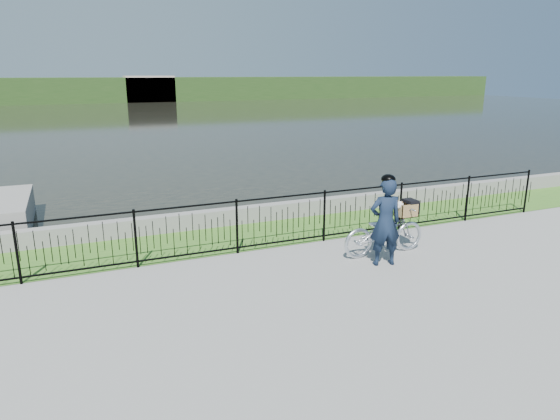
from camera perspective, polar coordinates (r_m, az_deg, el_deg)
name	(u,v)px	position (r m, az deg, el deg)	size (l,w,h in m)	color
ground	(316,273)	(9.33, 4.13, -7.25)	(120.00, 120.00, 0.00)	gray
grass_strip	(265,233)	(11.56, -1.70, -2.66)	(60.00, 2.00, 0.01)	#417324
water	(123,121)	(41.00, -17.49, 9.71)	(120.00, 120.00, 0.00)	black
quay_wall	(251,214)	(12.40, -3.38, -0.47)	(60.00, 0.30, 0.40)	gray
fence	(282,221)	(10.51, 0.25, -1.26)	(14.00, 0.06, 1.15)	black
far_treeline	(99,90)	(67.80, -20.02, 12.77)	(120.00, 6.00, 3.00)	#29461B
far_building_right	(149,89)	(66.93, -14.69, 13.25)	(6.00, 3.00, 3.20)	#B2A18E
bicycle_rig	(385,231)	(10.34, 11.88, -2.34)	(1.84, 0.64, 1.11)	silver
cyclist	(385,221)	(9.67, 11.94, -1.24)	(0.69, 0.52, 1.77)	#111D31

